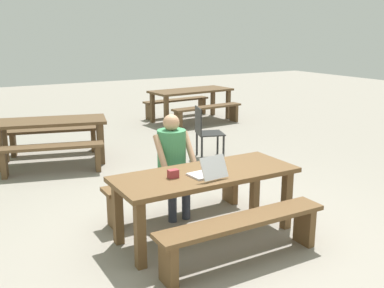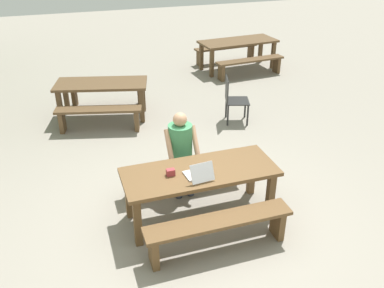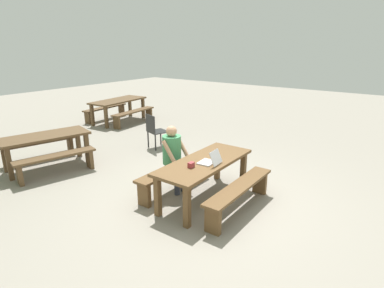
% 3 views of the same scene
% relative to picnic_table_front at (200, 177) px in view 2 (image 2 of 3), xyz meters
% --- Properties ---
extents(ground_plane, '(30.00, 30.00, 0.00)m').
position_rel_picnic_table_front_xyz_m(ground_plane, '(0.00, 0.00, -0.61)').
color(ground_plane, gray).
extents(picnic_table_front, '(1.95, 0.77, 0.71)m').
position_rel_picnic_table_front_xyz_m(picnic_table_front, '(0.00, 0.00, 0.00)').
color(picnic_table_front, brown).
rests_on(picnic_table_front, ground).
extents(bench_near, '(1.77, 0.30, 0.45)m').
position_rel_picnic_table_front_xyz_m(bench_near, '(0.00, -0.67, -0.27)').
color(bench_near, brown).
rests_on(bench_near, ground).
extents(bench_far, '(1.77, 0.30, 0.45)m').
position_rel_picnic_table_front_xyz_m(bench_far, '(0.00, 0.67, -0.27)').
color(bench_far, brown).
rests_on(bench_far, ground).
extents(laptop, '(0.32, 0.36, 0.24)m').
position_rel_picnic_table_front_xyz_m(laptop, '(-0.07, -0.15, 0.16)').
color(laptop, silver).
rests_on(laptop, picnic_table_front).
extents(small_pouch, '(0.10, 0.07, 0.08)m').
position_rel_picnic_table_front_xyz_m(small_pouch, '(-0.38, 0.01, 0.15)').
color(small_pouch, '#993338').
rests_on(small_pouch, picnic_table_front).
extents(person_seated, '(0.44, 0.42, 1.22)m').
position_rel_picnic_table_front_xyz_m(person_seated, '(-0.05, 0.64, 0.11)').
color(person_seated, '#333847').
rests_on(person_seated, ground).
extents(plastic_chair, '(0.55, 0.55, 0.89)m').
position_rel_picnic_table_front_xyz_m(plastic_chair, '(1.59, 2.60, -0.14)').
color(plastic_chair, '#262626').
rests_on(plastic_chair, ground).
extents(picnic_table_mid, '(2.07, 1.00, 0.76)m').
position_rel_picnic_table_front_xyz_m(picnic_table_mid, '(3.01, 5.59, 0.04)').
color(picnic_table_mid, brown).
rests_on(picnic_table_mid, ground).
extents(bench_mid_south, '(1.82, 0.45, 0.45)m').
position_rel_picnic_table_front_xyz_m(bench_mid_south, '(3.07, 4.93, -0.27)').
color(bench_mid_south, brown).
rests_on(bench_mid_south, ground).
extents(bench_mid_north, '(1.82, 0.45, 0.45)m').
position_rel_picnic_table_front_xyz_m(bench_mid_north, '(2.96, 6.25, -0.27)').
color(bench_mid_north, brown).
rests_on(bench_mid_north, ground).
extents(picnic_table_rear, '(1.88, 1.16, 0.73)m').
position_rel_picnic_table_front_xyz_m(picnic_table_rear, '(-0.77, 3.59, 0.00)').
color(picnic_table_rear, brown).
rests_on(picnic_table_rear, ground).
extents(bench_rear_south, '(1.60, 0.69, 0.45)m').
position_rel_picnic_table_front_xyz_m(bench_rear_south, '(-0.93, 3.00, -0.28)').
color(bench_rear_south, brown).
rests_on(bench_rear_south, ground).
extents(bench_rear_north, '(1.60, 0.69, 0.45)m').
position_rel_picnic_table_front_xyz_m(bench_rear_north, '(-0.62, 4.18, -0.28)').
color(bench_rear_north, brown).
rests_on(bench_rear_north, ground).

